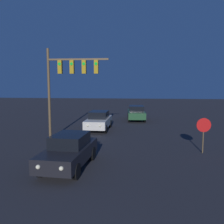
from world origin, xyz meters
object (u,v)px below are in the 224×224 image
Objects in this scene: car_mid at (99,120)px; car_far at (136,113)px; traffic_signal_mast at (67,77)px; car_near at (69,151)px; stop_sign at (204,129)px.

car_far is (3.15, 5.60, 0.00)m from car_mid.
car_near is at bearing -74.04° from traffic_signal_mast.
car_near and car_far have the same top height.
traffic_signal_mast reaches higher than stop_sign.
car_near is at bearing -155.93° from stop_sign.
traffic_signal_mast is at bearing -119.80° from car_far.
traffic_signal_mast is (-1.60, -3.71, 3.59)m from car_mid.
car_far is at bearing -117.94° from car_mid.
stop_sign is at bearing 139.01° from car_mid.
car_near is 7.59m from stop_sign.
car_mid and car_far have the same top height.
car_mid is at bearing -122.12° from car_far.
car_near is at bearing 91.56° from car_mid.
stop_sign is (3.79, -11.93, 0.60)m from car_far.
car_near is 6.93m from traffic_signal_mast.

